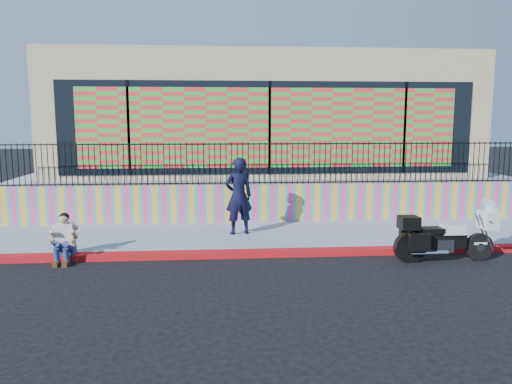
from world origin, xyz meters
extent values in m
plane|color=black|center=(0.00, 0.00, 0.00)|extent=(90.00, 90.00, 0.00)
cube|color=#A30B1D|center=(0.00, 0.00, 0.07)|extent=(16.00, 0.30, 0.15)
cube|color=gray|center=(0.00, 1.65, 0.07)|extent=(16.00, 3.00, 0.15)
cube|color=#F74183|center=(0.00, 3.25, 0.70)|extent=(16.00, 0.20, 1.10)
cube|color=gray|center=(0.00, 8.35, 0.62)|extent=(16.00, 10.00, 1.25)
cube|color=tan|center=(0.00, 8.15, 3.25)|extent=(14.00, 8.00, 4.00)
cube|color=black|center=(0.00, 4.13, 2.85)|extent=(12.60, 0.04, 2.80)
cube|color=red|center=(0.00, 4.10, 2.85)|extent=(11.48, 0.02, 2.40)
cylinder|color=black|center=(4.17, -0.69, 0.31)|extent=(0.61, 0.13, 0.61)
cylinder|color=black|center=(2.59, -0.69, 0.31)|extent=(0.61, 0.13, 0.61)
cube|color=black|center=(3.38, -0.69, 0.46)|extent=(0.88, 0.26, 0.32)
cube|color=silver|center=(3.33, -0.69, 0.37)|extent=(0.37, 0.32, 0.28)
cube|color=silver|center=(3.54, -0.69, 0.72)|extent=(0.51, 0.30, 0.22)
cube|color=black|center=(3.05, -0.69, 0.71)|extent=(0.51, 0.32, 0.11)
cube|color=silver|center=(4.33, -0.69, 0.91)|extent=(0.28, 0.48, 0.39)
cube|color=silver|center=(4.37, -0.69, 1.21)|extent=(0.17, 0.43, 0.31)
cube|color=black|center=(2.54, -0.69, 0.88)|extent=(0.41, 0.39, 0.28)
cube|color=black|center=(2.68, -0.97, 0.51)|extent=(0.45, 0.17, 0.37)
cube|color=black|center=(2.68, -0.41, 0.51)|extent=(0.45, 0.17, 0.37)
cube|color=silver|center=(4.17, -0.69, 0.40)|extent=(0.30, 0.15, 0.06)
imported|color=black|center=(-1.05, 1.70, 1.15)|extent=(0.82, 0.64, 1.99)
cube|color=navy|center=(-4.94, 0.01, 0.24)|extent=(0.36, 0.28, 0.18)
cube|color=silver|center=(-4.94, -0.03, 0.59)|extent=(0.38, 0.27, 0.54)
sphere|color=tan|center=(-4.94, -0.07, 0.95)|extent=(0.21, 0.21, 0.21)
cube|color=#472814|center=(-5.04, -0.43, 0.05)|extent=(0.11, 0.26, 0.10)
cube|color=#472814|center=(-4.84, -0.43, 0.05)|extent=(0.11, 0.26, 0.10)
camera|label=1|loc=(-1.60, -11.01, 3.09)|focal=35.00mm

